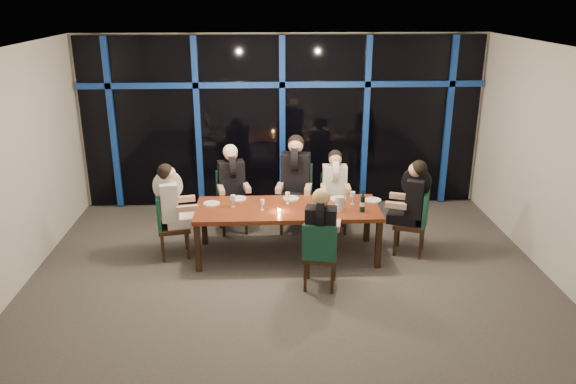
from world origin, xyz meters
The scene contains 29 objects.
room centered at (0.00, 0.00, 2.02)m, with size 7.04×7.00×3.02m.
window_wall centered at (0.01, 2.93, 1.55)m, with size 6.86×0.43×2.94m.
dining_table centered at (0.00, 0.80, 0.68)m, with size 2.60×1.00×0.75m.
chair_far_left centered at (-0.85, 1.79, 0.54)m, with size 0.53×0.53×0.97m.
chair_far_mid centered at (0.18, 1.79, 0.60)m, with size 0.57×0.57×1.07m.
chair_far_right centered at (0.78, 1.74, 0.51)m, with size 0.44×0.44×0.91m.
chair_end_left centered at (-1.72, 0.84, 0.53)m, with size 0.53×0.53×0.95m.
chair_end_right centered at (1.87, 0.79, 0.54)m, with size 0.58×0.58×0.97m.
chair_near_mid centered at (0.37, -0.21, 0.52)m, with size 0.51×0.51×0.93m.
diner_far_left centered at (-0.83, 1.71, 0.93)m, with size 0.54×0.65×0.94m.
diner_far_mid centered at (0.16, 1.70, 1.02)m, with size 0.58×0.70×1.04m.
diner_far_right centered at (0.78, 1.66, 0.87)m, with size 0.46×0.57×0.88m.
diner_end_left centered at (-1.64, 0.86, 0.91)m, with size 0.64×0.53×0.93m.
diner_end_right centered at (1.79, 0.82, 0.92)m, with size 0.66×0.59×0.94m.
diner_near_mid centered at (0.39, -0.14, 0.89)m, with size 0.51×0.62×0.91m.
plate_far_left centered at (-0.71, 1.16, 0.76)m, with size 0.24×0.24×0.01m, color white.
plate_far_mid centered at (0.07, 1.14, 0.76)m, with size 0.24×0.24×0.01m, color white.
plate_far_right centered at (0.76, 1.10, 0.76)m, with size 0.24×0.24×0.01m, color white.
plate_end_left centered at (-1.09, 0.98, 0.76)m, with size 0.24×0.24×0.01m, color white.
plate_end_right centered at (1.27, 1.02, 0.76)m, with size 0.24×0.24×0.01m, color white.
plate_near_mid centered at (0.49, 0.42, 0.76)m, with size 0.24×0.24×0.01m, color white.
wine_bottle centered at (1.03, 0.58, 0.87)m, with size 0.07×0.07×0.31m.
water_pitcher centered at (0.72, 0.62, 0.86)m, with size 0.14×0.12×0.22m.
tea_light centered at (-0.12, 0.63, 0.77)m, with size 0.05×0.05×0.03m, color #FFA24C.
wine_glass_a centered at (-0.36, 0.71, 0.86)m, with size 0.06×0.06×0.16m.
wine_glass_b centered at (0.01, 0.95, 0.87)m, with size 0.07×0.07×0.17m.
wine_glass_c centered at (0.42, 0.75, 0.89)m, with size 0.07×0.07×0.19m.
wine_glass_d centered at (-0.77, 0.85, 0.88)m, with size 0.07×0.07×0.17m.
wine_glass_e centered at (0.94, 0.88, 0.89)m, with size 0.07×0.07×0.19m.
Camera 1 is at (-0.31, -6.62, 3.63)m, focal length 35.00 mm.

